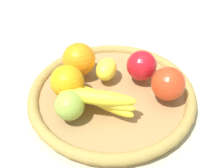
{
  "coord_description": "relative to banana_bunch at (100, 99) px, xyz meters",
  "views": [
    {
      "loc": [
        0.48,
        -0.29,
        0.55
      ],
      "look_at": [
        0.0,
        0.0,
        0.06
      ],
      "focal_mm": 50.0,
      "sensor_mm": 36.0,
      "label": 1
    }
  ],
  "objects": [
    {
      "name": "basket",
      "position": [
        -0.04,
        0.06,
        -0.05
      ],
      "size": [
        0.41,
        0.41,
        0.04
      ],
      "color": "#9C7949",
      "rests_on": "ground_plane"
    },
    {
      "name": "apple_0",
      "position": [
        -0.01,
        -0.07,
        0.0
      ],
      "size": [
        0.07,
        0.07,
        0.07
      ],
      "primitive_type": "sphere",
      "rotation": [
        0.0,
        0.0,
        6.23
      ],
      "color": "#90AD3F",
      "rests_on": "basket"
    },
    {
      "name": "banana_bunch",
      "position": [
        0.0,
        0.0,
        0.0
      ],
      "size": [
        0.17,
        0.15,
        0.06
      ],
      "color": "yellow",
      "rests_on": "basket"
    },
    {
      "name": "apple_1",
      "position": [
        0.04,
        0.16,
        0.01
      ],
      "size": [
        0.11,
        0.11,
        0.08
      ],
      "primitive_type": "sphere",
      "rotation": [
        0.0,
        0.0,
        4.22
      ],
      "color": "red",
      "rests_on": "basket"
    },
    {
      "name": "apple_2",
      "position": [
        -0.05,
        0.14,
        0.01
      ],
      "size": [
        0.09,
        0.09,
        0.08
      ],
      "primitive_type": "sphere",
      "rotation": [
        0.0,
        0.0,
        1.26
      ],
      "color": "red",
      "rests_on": "basket"
    },
    {
      "name": "orange_1",
      "position": [
        -0.08,
        -0.04,
        0.01
      ],
      "size": [
        0.08,
        0.08,
        0.08
      ],
      "primitive_type": "sphere",
      "rotation": [
        0.0,
        0.0,
        1.53
      ],
      "color": "orange",
      "rests_on": "basket"
    },
    {
      "name": "orange_0",
      "position": [
        -0.14,
        0.02,
        0.01
      ],
      "size": [
        0.12,
        0.12,
        0.08
      ],
      "primitive_type": "sphere",
      "rotation": [
        0.0,
        0.0,
        2.19
      ],
      "color": "orange",
      "rests_on": "basket"
    },
    {
      "name": "lemon_0",
      "position": [
        -0.09,
        0.07,
        -0.01
      ],
      "size": [
        0.08,
        0.08,
        0.05
      ],
      "primitive_type": "ellipsoid",
      "rotation": [
        0.0,
        0.0,
        5.42
      ],
      "color": "yellow",
      "rests_on": "basket"
    },
    {
      "name": "ground_plane",
      "position": [
        -0.04,
        0.06,
        -0.07
      ],
      "size": [
        2.4,
        2.4,
        0.0
      ],
      "primitive_type": "plane",
      "color": "#BAB59D",
      "rests_on": "ground"
    }
  ]
}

